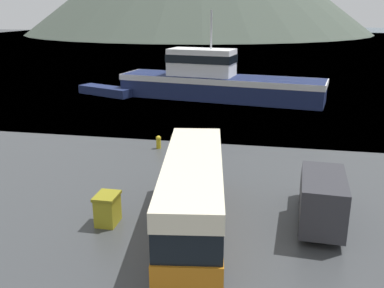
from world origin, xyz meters
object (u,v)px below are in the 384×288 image
object	(u,v)px
fishing_boat	(217,81)
small_boat	(106,91)
delivery_van	(322,197)
storage_bin	(107,209)
tour_bus	(193,192)

from	to	relation	value
fishing_boat	small_boat	world-z (taller)	fishing_boat
delivery_van	fishing_boat	distance (m)	29.75
delivery_van	small_boat	distance (m)	35.67
small_boat	storage_bin	bearing A→B (deg)	-135.65
fishing_boat	small_boat	xyz separation A→B (m)	(-13.06, -0.26, -1.54)
fishing_boat	delivery_van	bearing A→B (deg)	26.43
tour_bus	delivery_van	size ratio (longest dim) A/B	1.82
tour_bus	small_boat	world-z (taller)	tour_bus
small_boat	delivery_van	bearing A→B (deg)	-119.82
tour_bus	fishing_boat	size ratio (longest dim) A/B	0.45
storage_bin	small_boat	size ratio (longest dim) A/B	0.20
tour_bus	storage_bin	xyz separation A→B (m)	(-4.04, 0.00, -1.18)
tour_bus	delivery_van	bearing A→B (deg)	10.41
tour_bus	small_boat	xyz separation A→B (m)	(-16.24, 30.08, -1.43)
fishing_boat	small_boat	distance (m)	13.16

